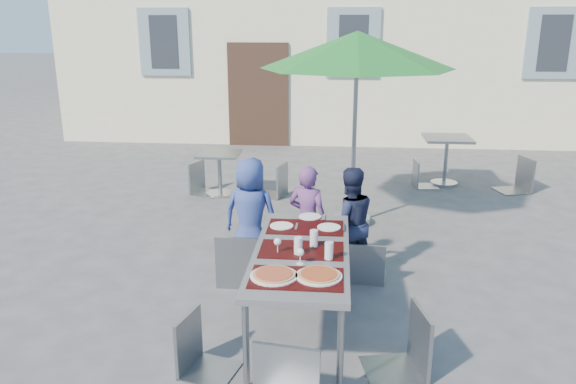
# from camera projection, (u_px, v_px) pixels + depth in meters

# --- Properties ---
(ground) EXTENTS (90.00, 90.00, 0.00)m
(ground) POSITION_uv_depth(u_px,v_px,m) (361.00, 320.00, 5.10)
(ground) COLOR #4A494C
(ground) RESTS_ON ground
(dining_table) EXTENTS (0.80, 1.85, 0.76)m
(dining_table) POSITION_uv_depth(u_px,v_px,m) (301.00, 256.00, 4.75)
(dining_table) COLOR #414146
(dining_table) RESTS_ON ground
(pizza_near_left) EXTENTS (0.36, 0.36, 0.03)m
(pizza_near_left) POSITION_uv_depth(u_px,v_px,m) (274.00, 275.00, 4.22)
(pizza_near_left) COLOR white
(pizza_near_left) RESTS_ON dining_table
(pizza_near_right) EXTENTS (0.35, 0.35, 0.03)m
(pizza_near_right) POSITION_uv_depth(u_px,v_px,m) (319.00, 275.00, 4.22)
(pizza_near_right) COLOR white
(pizza_near_right) RESTS_ON dining_table
(glassware) EXTENTS (0.49, 0.44, 0.15)m
(glassware) POSITION_uv_depth(u_px,v_px,m) (309.00, 246.00, 4.62)
(glassware) COLOR silver
(glassware) RESTS_ON dining_table
(place_settings) EXTENTS (0.70, 0.51, 0.01)m
(place_settings) POSITION_uv_depth(u_px,v_px,m) (307.00, 223.00, 5.34)
(place_settings) COLOR white
(place_settings) RESTS_ON dining_table
(child_0) EXTENTS (0.66, 0.49, 1.24)m
(child_0) POSITION_uv_depth(u_px,v_px,m) (251.00, 215.00, 6.01)
(child_0) COLOR #32458C
(child_0) RESTS_ON ground
(child_1) EXTENTS (0.50, 0.41, 1.18)m
(child_1) POSITION_uv_depth(u_px,v_px,m) (308.00, 220.00, 5.94)
(child_1) COLOR #653974
(child_1) RESTS_ON ground
(child_2) EXTENTS (0.65, 0.49, 1.19)m
(child_2) POSITION_uv_depth(u_px,v_px,m) (349.00, 223.00, 5.83)
(child_2) COLOR #1B213D
(child_2) RESTS_ON ground
(chair_0) EXTENTS (0.48, 0.48, 1.06)m
(chair_0) POSITION_uv_depth(u_px,v_px,m) (240.00, 227.00, 5.62)
(chair_0) COLOR gray
(chair_0) RESTS_ON ground
(chair_1) EXTENTS (0.52, 0.52, 0.92)m
(chair_1) POSITION_uv_depth(u_px,v_px,m) (314.00, 231.00, 5.77)
(chair_1) COLOR gray
(chair_1) RESTS_ON ground
(chair_2) EXTENTS (0.41, 0.41, 0.84)m
(chair_2) POSITION_uv_depth(u_px,v_px,m) (369.00, 238.00, 5.72)
(chair_2) COLOR gray
(chair_2) RESTS_ON ground
(chair_3) EXTENTS (0.47, 0.47, 0.87)m
(chair_3) POSITION_uv_depth(u_px,v_px,m) (198.00, 311.00, 4.22)
(chair_3) COLOR gray
(chair_3) RESTS_ON ground
(chair_4) EXTENTS (0.52, 0.52, 0.98)m
(chair_4) POSITION_uv_depth(u_px,v_px,m) (410.00, 304.00, 4.19)
(chair_4) COLOR gray
(chair_4) RESTS_ON ground
(chair_5) EXTENTS (0.52, 0.53, 1.04)m
(chair_5) POSITION_uv_depth(u_px,v_px,m) (282.00, 346.00, 3.57)
(chair_5) COLOR #93989E
(chair_5) RESTS_ON ground
(patio_umbrella) EXTENTS (2.43, 2.43, 2.50)m
(patio_umbrella) POSITION_uv_depth(u_px,v_px,m) (357.00, 52.00, 6.91)
(patio_umbrella) COLOR #B3B5BC
(patio_umbrella) RESTS_ON ground
(cafe_table_0) EXTENTS (0.63, 0.63, 0.67)m
(cafe_table_0) POSITION_uv_depth(u_px,v_px,m) (220.00, 168.00, 8.70)
(cafe_table_0) COLOR #B3B5BC
(cafe_table_0) RESTS_ON ground
(bg_chair_l_0) EXTENTS (0.54, 0.54, 0.95)m
(bg_chair_l_0) POSITION_uv_depth(u_px,v_px,m) (201.00, 159.00, 8.75)
(bg_chair_l_0) COLOR gray
(bg_chair_l_0) RESTS_ON ground
(bg_chair_r_0) EXTENTS (0.53, 0.53, 0.97)m
(bg_chair_r_0) POSITION_uv_depth(u_px,v_px,m) (276.00, 160.00, 8.59)
(bg_chair_r_0) COLOR gray
(bg_chair_r_0) RESTS_ON ground
(cafe_table_1) EXTENTS (0.75, 0.75, 0.80)m
(cafe_table_1) POSITION_uv_depth(u_px,v_px,m) (446.00, 151.00, 9.23)
(cafe_table_1) COLOR #B3B5BC
(cafe_table_1) RESTS_ON ground
(bg_chair_l_1) EXTENTS (0.41, 0.41, 0.84)m
(bg_chair_l_1) POSITION_uv_depth(u_px,v_px,m) (422.00, 158.00, 9.11)
(bg_chair_l_1) COLOR #90959B
(bg_chair_l_1) RESTS_ON ground
(bg_chair_r_1) EXTENTS (0.57, 0.56, 1.03)m
(bg_chair_r_1) POSITION_uv_depth(u_px,v_px,m) (522.00, 154.00, 8.85)
(bg_chair_r_1) COLOR gray
(bg_chair_r_1) RESTS_ON ground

